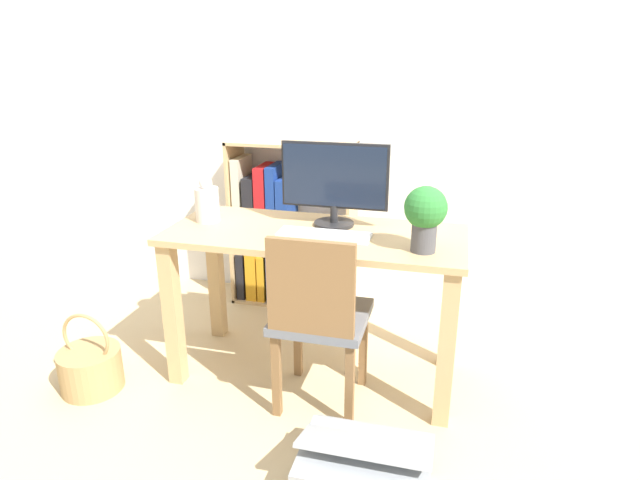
# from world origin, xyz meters

# --- Properties ---
(ground_plane) EXTENTS (10.00, 10.00, 0.00)m
(ground_plane) POSITION_xyz_m (0.00, 0.00, 0.00)
(ground_plane) COLOR #CCB284
(wall_back) EXTENTS (8.00, 0.05, 2.60)m
(wall_back) POSITION_xyz_m (0.00, 0.93, 1.30)
(wall_back) COLOR white
(wall_back) RESTS_ON ground_plane
(desk) EXTENTS (1.37, 0.59, 0.75)m
(desk) POSITION_xyz_m (0.00, 0.00, 0.59)
(desk) COLOR tan
(desk) RESTS_ON ground_plane
(monitor) EXTENTS (0.51, 0.19, 0.39)m
(monitor) POSITION_xyz_m (0.06, 0.12, 0.97)
(monitor) COLOR #232326
(monitor) RESTS_ON desk
(keyboard) EXTENTS (0.42, 0.13, 0.02)m
(keyboard) POSITION_xyz_m (0.06, -0.06, 0.75)
(keyboard) COLOR silver
(keyboard) RESTS_ON desk
(vase) EXTENTS (0.12, 0.12, 0.22)m
(vase) POSITION_xyz_m (-0.54, 0.03, 0.84)
(vase) COLOR silver
(vase) RESTS_ON desk
(potted_plant) EXTENTS (0.18, 0.18, 0.28)m
(potted_plant) POSITION_xyz_m (0.50, -0.13, 0.91)
(potted_plant) COLOR #4C4C51
(potted_plant) RESTS_ON desk
(chair) EXTENTS (0.40, 0.40, 0.84)m
(chair) POSITION_xyz_m (0.09, -0.26, 0.46)
(chair) COLOR slate
(chair) RESTS_ON ground_plane
(bookshelf) EXTENTS (0.76, 0.28, 1.03)m
(bookshelf) POSITION_xyz_m (-0.45, 0.76, 0.45)
(bookshelf) COLOR tan
(bookshelf) RESTS_ON ground_plane
(basket) EXTENTS (0.29, 0.29, 0.39)m
(basket) POSITION_xyz_m (-1.00, -0.40, 0.11)
(basket) COLOR tan
(basket) RESTS_ON ground_plane
(storage_box) EXTENTS (0.47, 0.39, 0.26)m
(storage_box) POSITION_xyz_m (0.38, -0.73, 0.10)
(storage_box) COLOR #999EA3
(storage_box) RESTS_ON ground_plane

